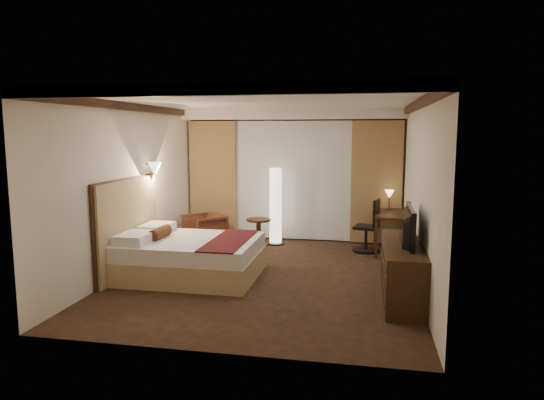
% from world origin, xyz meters
% --- Properties ---
extents(floor, '(4.50, 5.50, 0.01)m').
position_xyz_m(floor, '(0.00, 0.00, 0.00)').
color(floor, black).
rests_on(floor, ground).
extents(ceiling, '(4.50, 5.50, 0.01)m').
position_xyz_m(ceiling, '(0.00, 0.00, 2.70)').
color(ceiling, white).
rests_on(ceiling, back_wall).
extents(back_wall, '(4.50, 0.02, 2.70)m').
position_xyz_m(back_wall, '(0.00, 2.75, 1.35)').
color(back_wall, silver).
rests_on(back_wall, floor).
extents(left_wall, '(0.02, 5.50, 2.70)m').
position_xyz_m(left_wall, '(-2.25, 0.00, 1.35)').
color(left_wall, silver).
rests_on(left_wall, floor).
extents(right_wall, '(0.02, 5.50, 2.70)m').
position_xyz_m(right_wall, '(2.25, 0.00, 1.35)').
color(right_wall, silver).
rests_on(right_wall, floor).
extents(crown_molding, '(4.50, 5.50, 0.12)m').
position_xyz_m(crown_molding, '(0.00, 0.00, 2.64)').
color(crown_molding, black).
rests_on(crown_molding, ceiling).
extents(soffit, '(4.50, 0.50, 0.20)m').
position_xyz_m(soffit, '(0.00, 2.50, 2.60)').
color(soffit, white).
rests_on(soffit, ceiling).
extents(curtain_sheer, '(2.48, 0.04, 2.45)m').
position_xyz_m(curtain_sheer, '(0.00, 2.67, 1.25)').
color(curtain_sheer, silver).
rests_on(curtain_sheer, back_wall).
extents(curtain_left_drape, '(1.00, 0.14, 2.45)m').
position_xyz_m(curtain_left_drape, '(-1.70, 2.61, 1.25)').
color(curtain_left_drape, '#A3774A').
rests_on(curtain_left_drape, back_wall).
extents(curtain_right_drape, '(1.00, 0.14, 2.45)m').
position_xyz_m(curtain_right_drape, '(1.70, 2.61, 1.25)').
color(curtain_right_drape, '#A3774A').
rests_on(curtain_right_drape, back_wall).
extents(wall_sconce, '(0.24, 0.24, 0.24)m').
position_xyz_m(wall_sconce, '(-2.09, 0.56, 1.62)').
color(wall_sconce, white).
rests_on(wall_sconce, left_wall).
extents(bed, '(2.06, 1.61, 0.60)m').
position_xyz_m(bed, '(-1.16, -0.24, 0.30)').
color(bed, white).
rests_on(bed, floor).
extents(headboard, '(0.12, 1.91, 1.50)m').
position_xyz_m(headboard, '(-2.20, -0.24, 0.75)').
color(headboard, tan).
rests_on(headboard, floor).
extents(armchair, '(0.94, 0.93, 0.70)m').
position_xyz_m(armchair, '(-1.62, 1.75, 0.35)').
color(armchair, '#462215').
rests_on(armchair, floor).
extents(side_table, '(0.49, 0.49, 0.54)m').
position_xyz_m(side_table, '(-0.58, 2.01, 0.27)').
color(side_table, black).
rests_on(side_table, floor).
extents(floor_lamp, '(0.33, 0.33, 1.55)m').
position_xyz_m(floor_lamp, '(-0.27, 2.17, 0.78)').
color(floor_lamp, white).
rests_on(floor_lamp, floor).
extents(desk, '(0.55, 1.13, 0.75)m').
position_xyz_m(desk, '(1.95, 1.94, 0.38)').
color(desk, black).
rests_on(desk, floor).
extents(desk_lamp, '(0.18, 0.18, 0.34)m').
position_xyz_m(desk_lamp, '(1.95, 2.36, 0.92)').
color(desk_lamp, '#FFD899').
rests_on(desk_lamp, desk).
extents(office_chair, '(0.60, 0.60, 1.01)m').
position_xyz_m(office_chair, '(1.52, 1.89, 0.51)').
color(office_chair, black).
rests_on(office_chair, floor).
extents(dresser, '(0.50, 1.93, 0.75)m').
position_xyz_m(dresser, '(2.00, -0.63, 0.37)').
color(dresser, black).
rests_on(dresser, floor).
extents(television, '(0.68, 1.15, 0.15)m').
position_xyz_m(television, '(1.97, -0.63, 1.08)').
color(television, black).
rests_on(television, dresser).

